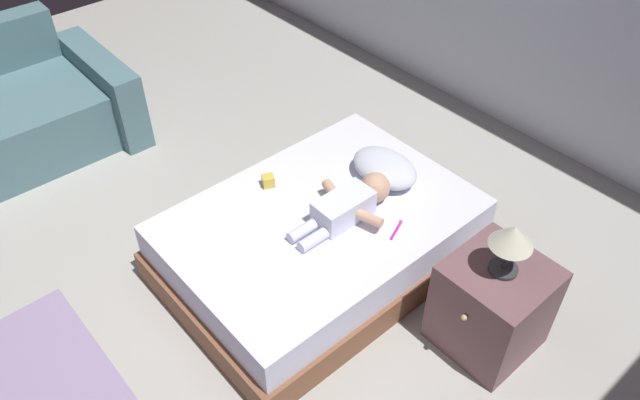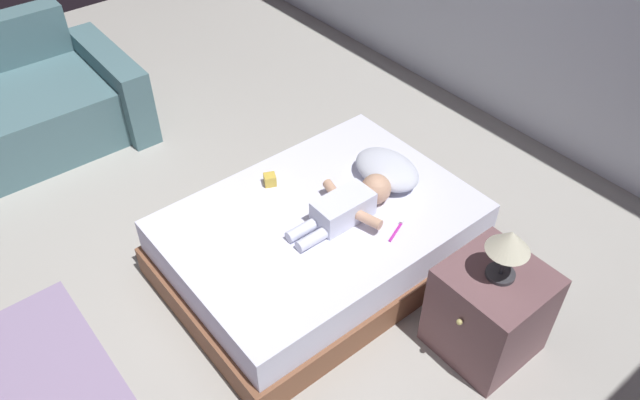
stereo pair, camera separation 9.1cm
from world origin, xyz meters
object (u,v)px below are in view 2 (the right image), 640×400
object	(u,v)px
baby	(351,204)
bed	(320,239)
lamp	(509,244)
toy_block	(270,180)
pillow	(387,169)
nightstand	(489,311)
toothbrush	(397,230)

from	to	relation	value
baby	bed	bearing A→B (deg)	-131.39
lamp	toy_block	xyz separation A→B (m)	(-1.35, -0.37, -0.31)
baby	toy_block	bearing A→B (deg)	-158.35
bed	baby	distance (m)	0.32
pillow	baby	world-z (taller)	baby
bed	baby	size ratio (longest dim) A/B	2.60
bed	toy_block	distance (m)	0.45
baby	toy_block	distance (m)	0.53
pillow	lamp	bearing A→B (deg)	-11.32
lamp	pillow	bearing A→B (deg)	168.68
nightstand	toy_block	bearing A→B (deg)	-164.81
pillow	toothbrush	world-z (taller)	pillow
bed	nightstand	distance (m)	1.02
nightstand	lamp	size ratio (longest dim) A/B	1.87
toy_block	pillow	bearing A→B (deg)	55.14
baby	nightstand	xyz separation A→B (m)	(0.86, 0.17, -0.21)
pillow	lamp	world-z (taller)	lamp
toothbrush	nightstand	size ratio (longest dim) A/B	0.30
pillow	nightstand	distance (m)	1.00
baby	toothbrush	xyz separation A→B (m)	(0.26, 0.10, -0.07)
bed	toothbrush	distance (m)	0.48
toy_block	bed	bearing A→B (deg)	10.22
toothbrush	toy_block	xyz separation A→B (m)	(-0.74, -0.30, 0.03)
lamp	toothbrush	bearing A→B (deg)	-173.62
nightstand	bed	bearing A→B (deg)	-162.93
toothbrush	nightstand	xyz separation A→B (m)	(0.60, 0.07, -0.14)
bed	pillow	xyz separation A→B (m)	(0.01, 0.49, 0.27)
toothbrush	lamp	world-z (taller)	lamp
pillow	baby	distance (m)	0.38
nightstand	toy_block	size ratio (longest dim) A/B	6.02
nightstand	toothbrush	bearing A→B (deg)	-173.62
bed	pillow	bearing A→B (deg)	88.63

